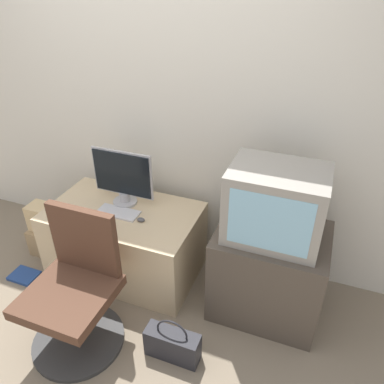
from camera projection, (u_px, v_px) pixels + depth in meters
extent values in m
plane|color=#7F705B|center=(75.00, 361.00, 2.34)|extent=(12.00, 12.00, 0.00)
cube|color=silver|center=(156.00, 97.00, 2.72)|extent=(4.40, 0.05, 2.60)
cube|color=#CCB289|center=(126.00, 240.00, 2.92)|extent=(1.12, 0.67, 0.56)
cube|color=#4C4238|center=(268.00, 272.00, 2.56)|extent=(0.72, 0.56, 0.66)
cylinder|color=#B2B2B7|center=(125.00, 202.00, 2.86)|extent=(0.18, 0.18, 0.02)
cylinder|color=#B2B2B7|center=(125.00, 197.00, 2.84)|extent=(0.08, 0.08, 0.07)
cube|color=#B2B2B7|center=(123.00, 173.00, 2.74)|extent=(0.48, 0.01, 0.36)
cube|color=black|center=(122.00, 174.00, 2.73)|extent=(0.45, 0.02, 0.33)
cube|color=silver|center=(118.00, 212.00, 2.74)|extent=(0.31, 0.14, 0.01)
ellipsoid|color=#4C4C51|center=(141.00, 220.00, 2.65)|extent=(0.06, 0.04, 0.03)
cube|color=gray|center=(276.00, 204.00, 2.25)|extent=(0.57, 0.43, 0.47)
cube|color=#8CC6E5|center=(269.00, 223.00, 2.08)|extent=(0.47, 0.01, 0.37)
cylinder|color=#333333|center=(79.00, 340.00, 2.46)|extent=(0.59, 0.59, 0.03)
cylinder|color=#4C4C51|center=(74.00, 320.00, 2.36)|extent=(0.05, 0.05, 0.35)
cube|color=#513323|center=(68.00, 296.00, 2.25)|extent=(0.51, 0.51, 0.07)
cube|color=#513323|center=(84.00, 240.00, 2.29)|extent=(0.46, 0.05, 0.46)
cube|color=#A3845B|center=(47.00, 238.00, 3.20)|extent=(0.21, 0.25, 0.23)
cube|color=#D1B27F|center=(42.00, 217.00, 3.08)|extent=(0.19, 0.16, 0.22)
cube|color=#232328|center=(173.00, 345.00, 2.33)|extent=(0.35, 0.12, 0.21)
torus|color=#232328|center=(172.00, 332.00, 2.26)|extent=(0.20, 0.01, 0.20)
cube|color=navy|center=(24.00, 276.00, 2.97)|extent=(0.21, 0.16, 0.02)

